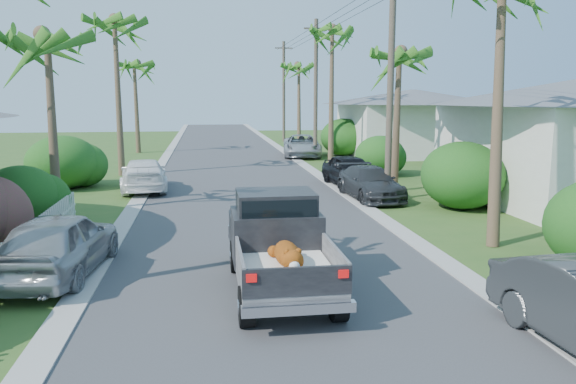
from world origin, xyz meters
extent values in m
plane|color=#335720|center=(0.00, 0.00, 0.00)|extent=(120.00, 120.00, 0.00)
cube|color=#38383A|center=(0.00, 25.00, 0.01)|extent=(8.00, 100.00, 0.02)
cube|color=#A5A39E|center=(-4.30, 25.00, 0.03)|extent=(0.60, 100.00, 0.06)
cube|color=#A5A39E|center=(4.30, 25.00, 0.03)|extent=(0.60, 100.00, 0.06)
cylinder|color=black|center=(-0.93, 1.28, 0.38)|extent=(0.28, 0.76, 0.76)
cylinder|color=black|center=(0.77, 1.28, 0.38)|extent=(0.28, 0.76, 0.76)
cylinder|color=black|center=(-0.93, 4.53, 0.38)|extent=(0.28, 0.76, 0.76)
cylinder|color=black|center=(0.77, 4.53, 0.38)|extent=(0.28, 0.76, 0.76)
cube|color=gray|center=(-0.08, 1.93, 0.62)|extent=(1.90, 2.40, 0.24)
cube|color=gray|center=(-1.00, 1.93, 1.00)|extent=(0.06, 2.40, 0.55)
cube|color=gray|center=(0.84, 1.93, 1.00)|extent=(0.06, 2.40, 0.55)
cube|color=black|center=(-0.08, 0.76, 0.98)|extent=(1.92, 0.08, 0.52)
cube|color=silver|center=(-0.08, 0.60, 0.55)|extent=(1.98, 0.18, 0.18)
cube|color=red|center=(-0.88, 0.71, 1.10)|extent=(0.18, 0.05, 0.14)
cube|color=red|center=(0.72, 0.71, 1.10)|extent=(0.18, 0.05, 0.14)
cube|color=black|center=(-0.08, 3.78, 1.05)|extent=(1.94, 1.65, 1.10)
cube|color=black|center=(-0.08, 3.78, 1.78)|extent=(1.70, 1.35, 0.55)
cube|color=black|center=(-0.08, 3.11, 1.75)|extent=(1.60, 0.05, 0.45)
cube|color=black|center=(-0.08, 5.03, 0.90)|extent=(1.94, 1.20, 0.80)
cube|color=white|center=(-0.08, 1.93, 0.82)|extent=(1.70, 2.10, 0.16)
ellipsoid|color=orange|center=(-0.08, 2.03, 1.12)|extent=(0.48, 1.25, 0.43)
sphere|color=orange|center=(-0.08, 1.28, 1.20)|extent=(0.40, 0.40, 0.40)
ellipsoid|color=white|center=(-0.08, 2.03, 1.02)|extent=(0.32, 0.86, 0.18)
imported|color=#2E3033|center=(5.00, 13.40, 0.64)|extent=(2.08, 4.55, 1.29)
imported|color=black|center=(5.00, 16.56, 0.72)|extent=(2.15, 4.41, 1.45)
imported|color=#AAACB1|center=(5.00, 29.72, 0.75)|extent=(3.14, 5.65, 1.49)
imported|color=#A1A5A8|center=(-5.00, 4.80, 0.76)|extent=(2.31, 4.67, 1.53)
imported|color=white|center=(-4.31, 16.79, 0.70)|extent=(2.41, 4.96, 1.39)
cone|color=brown|center=(-6.80, 12.00, 3.10)|extent=(0.36, 0.61, 6.21)
cone|color=brown|center=(-6.00, 22.00, 4.00)|extent=(0.36, 0.36, 8.00)
cone|color=brown|center=(-6.50, 34.00, 3.25)|extent=(0.36, 0.75, 6.51)
cone|color=brown|center=(6.30, 6.00, 3.75)|extent=(0.36, 0.73, 7.51)
cone|color=brown|center=(6.60, 15.00, 3.00)|extent=(0.36, 0.54, 6.01)
cone|color=brown|center=(6.20, 26.00, 4.10)|extent=(0.36, 0.36, 8.20)
cone|color=brown|center=(6.50, 40.00, 3.40)|extent=(0.36, 0.63, 6.81)
ellipsoid|color=#123F15|center=(-7.40, 10.00, 1.00)|extent=(2.40, 2.64, 2.00)
ellipsoid|color=#123F15|center=(-8.00, 18.00, 1.20)|extent=(3.20, 3.52, 2.40)
ellipsoid|color=#123F15|center=(7.80, 11.00, 1.25)|extent=(3.00, 3.30, 2.50)
ellipsoid|color=#123F15|center=(7.50, 20.00, 1.05)|extent=(2.60, 2.86, 2.10)
ellipsoid|color=#123F15|center=(8.00, 30.00, 1.30)|extent=(3.20, 3.52, 2.60)
cube|color=white|center=(-6.00, 5.50, 0.50)|extent=(0.10, 11.00, 1.00)
cube|color=silver|center=(13.00, 12.00, 1.90)|extent=(8.00, 9.00, 3.80)
cube|color=silver|center=(13.00, 30.00, 1.80)|extent=(9.00, 8.00, 3.60)
cone|color=#595B60|center=(13.00, 30.00, 4.10)|extent=(6.48, 6.48, 1.00)
cylinder|color=brown|center=(5.60, 13.00, 4.50)|extent=(0.26, 0.26, 9.00)
cylinder|color=brown|center=(5.60, 28.00, 4.50)|extent=(0.26, 0.26, 9.00)
cube|color=brown|center=(5.60, 28.00, 8.40)|extent=(1.60, 0.10, 0.10)
cylinder|color=brown|center=(5.60, 43.00, 4.50)|extent=(0.26, 0.26, 9.00)
cube|color=brown|center=(5.60, 43.00, 8.40)|extent=(1.60, 0.10, 0.10)
camera|label=1|loc=(-1.59, -8.39, 4.14)|focal=35.00mm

